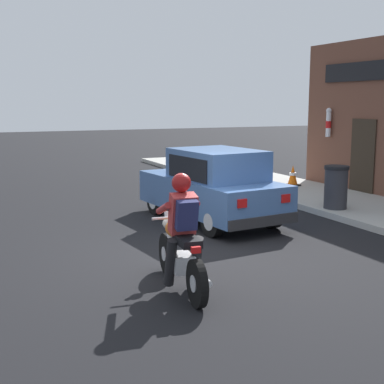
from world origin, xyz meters
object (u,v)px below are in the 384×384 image
at_px(motorcycle_with_rider, 181,242).
at_px(car_hatchback, 212,186).
at_px(trash_bin, 336,187).
at_px(traffic_cone, 293,176).

xyz_separation_m(motorcycle_with_rider, car_hatchback, (2.28, 3.61, 0.09)).
xyz_separation_m(motorcycle_with_rider, trash_bin, (5.18, 3.11, -0.04)).
bearing_deg(trash_bin, motorcycle_with_rider, -149.00).
relative_size(car_hatchback, traffic_cone, 6.54).
distance_m(motorcycle_with_rider, traffic_cone, 8.90).
height_order(motorcycle_with_rider, traffic_cone, motorcycle_with_rider).
distance_m(trash_bin, traffic_cone, 3.39).
relative_size(car_hatchback, trash_bin, 4.01).
bearing_deg(trash_bin, traffic_cone, 71.46).
xyz_separation_m(motorcycle_with_rider, traffic_cone, (6.26, 6.33, -0.25)).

